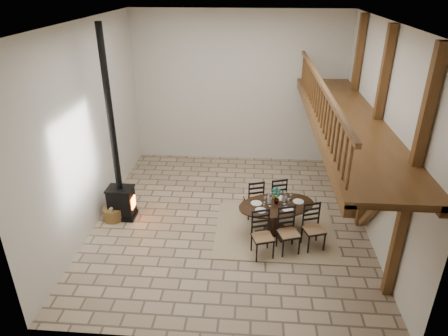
# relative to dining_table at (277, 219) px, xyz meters

# --- Properties ---
(ground) EXTENTS (8.00, 8.00, 0.00)m
(ground) POSITION_rel_dining_table_xyz_m (-1.21, 0.60, -0.43)
(ground) COLOR tan
(ground) RESTS_ON ground
(room_shell) EXTENTS (7.02, 8.02, 5.01)m
(room_shell) POSITION_rel_dining_table_xyz_m (-0.02, 0.60, 2.59)
(room_shell) COLOR beige
(room_shell) RESTS_ON ground
(rug) EXTENTS (3.00, 2.50, 0.02)m
(rug) POSITION_rel_dining_table_xyz_m (-0.04, 0.11, -0.42)
(rug) COLOR tan
(rug) RESTS_ON ground
(dining_table) EXTENTS (2.24, 2.46, 1.23)m
(dining_table) POSITION_rel_dining_table_xyz_m (0.00, 0.00, 0.00)
(dining_table) COLOR black
(dining_table) RESTS_ON ground
(wood_stove) EXTENTS (0.70, 0.54, 5.00)m
(wood_stove) POSITION_rel_dining_table_xyz_m (-4.10, 0.46, 0.69)
(wood_stove) COLOR black
(wood_stove) RESTS_ON ground
(log_basket) EXTENTS (0.54, 0.54, 0.45)m
(log_basket) POSITION_rel_dining_table_xyz_m (-4.31, 0.33, -0.23)
(log_basket) COLOR brown
(log_basket) RESTS_ON ground
(log_stack) EXTENTS (0.43, 0.54, 0.49)m
(log_stack) POSITION_rel_dining_table_xyz_m (-4.27, 0.97, -0.18)
(log_stack) COLOR #A07959
(log_stack) RESTS_ON ground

